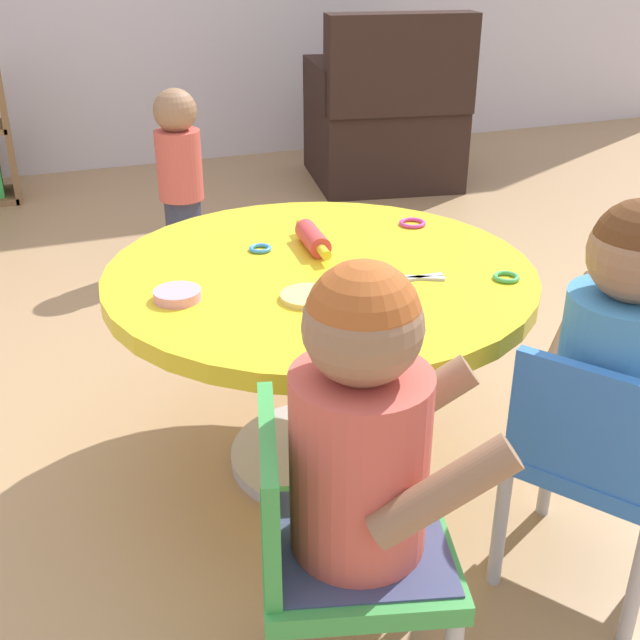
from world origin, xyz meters
TOP-DOWN VIEW (x-y plane):
  - ground_plane at (0.00, 0.00)m, footprint 10.00×10.00m
  - craft_table at (0.00, 0.00)m, footprint 0.95×0.95m
  - child_chair_left at (-0.21, -0.62)m, footprint 0.37×0.37m
  - seated_child_left at (-0.18, -0.63)m, footprint 0.41×0.35m
  - child_chair_right at (0.33, -0.57)m, footprint 0.42×0.42m
  - seated_child_right at (0.36, -0.55)m, footprint 0.44×0.41m
  - armchair_dark at (1.18, 2.15)m, footprint 0.82×0.83m
  - toddler_standing at (-0.02, 1.41)m, footprint 0.17×0.17m
  - rolling_pin at (0.03, 0.12)m, footprint 0.06×0.23m
  - craft_scissors at (0.14, -0.13)m, footprint 0.14×0.09m
  - playdough_blob_0 at (-0.08, -0.14)m, footprint 0.11×0.11m
  - playdough_blob_1 at (-0.33, -0.05)m, footprint 0.10×0.10m
  - cookie_cutter_0 at (0.32, 0.18)m, footprint 0.07×0.07m
  - cookie_cutter_1 at (-0.09, 0.15)m, footprint 0.05×0.05m
  - cookie_cutter_2 at (0.35, -0.20)m, footprint 0.06×0.06m

SIDE VIEW (x-z plane):
  - ground_plane at x=0.00m, z-range 0.00..0.00m
  - child_chair_left at x=-0.21m, z-range 0.04..0.57m
  - child_chair_right at x=0.33m, z-range 0.04..0.57m
  - armchair_dark at x=1.18m, z-range -0.12..0.73m
  - toddler_standing at x=-0.02m, z-range 0.02..0.70m
  - craft_table at x=0.00m, z-range 0.14..0.66m
  - craft_scissors at x=0.14m, z-range 0.51..0.52m
  - cookie_cutter_0 at x=0.32m, z-range 0.51..0.52m
  - cookie_cutter_1 at x=-0.09m, z-range 0.51..0.52m
  - cookie_cutter_2 at x=0.35m, z-range 0.51..0.52m
  - playdough_blob_0 at x=-0.08m, z-range 0.51..0.52m
  - playdough_blob_1 at x=-0.33m, z-range 0.51..0.53m
  - seated_child_left at x=-0.18m, z-range 0.28..0.79m
  - seated_child_right at x=0.36m, z-range 0.28..0.79m
  - rolling_pin at x=0.03m, z-range 0.51..0.56m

